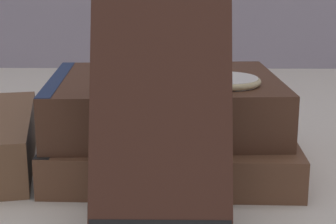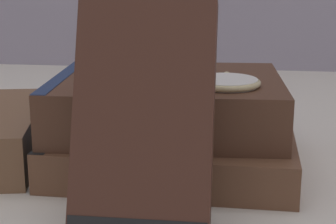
# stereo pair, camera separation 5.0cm
# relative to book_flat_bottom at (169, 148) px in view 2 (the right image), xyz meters

# --- Properties ---
(ground_plane) EXTENTS (3.00, 3.00, 0.00)m
(ground_plane) POSITION_rel_book_flat_bottom_xyz_m (-0.05, -0.03, -0.02)
(ground_plane) COLOR beige
(book_flat_bottom) EXTENTS (0.21, 0.17, 0.03)m
(book_flat_bottom) POSITION_rel_book_flat_bottom_xyz_m (0.00, 0.00, 0.00)
(book_flat_bottom) COLOR brown
(book_flat_bottom) RESTS_ON ground_plane
(book_flat_top) EXTENTS (0.20, 0.16, 0.05)m
(book_flat_top) POSITION_rel_book_flat_bottom_xyz_m (-0.01, 0.01, 0.04)
(book_flat_top) COLOR #4C2D1E
(book_flat_top) RESTS_ON book_flat_bottom
(book_leaning_front) EXTENTS (0.09, 0.08, 0.15)m
(book_leaning_front) POSITION_rel_book_flat_bottom_xyz_m (-0.00, -0.12, 0.06)
(book_leaning_front) COLOR #422319
(book_leaning_front) RESTS_ON ground_plane
(pocket_watch) EXTENTS (0.06, 0.06, 0.01)m
(pocket_watch) POSITION_rel_book_flat_bottom_xyz_m (0.05, -0.02, 0.06)
(pocket_watch) COLOR silver
(pocket_watch) RESTS_ON book_flat_top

